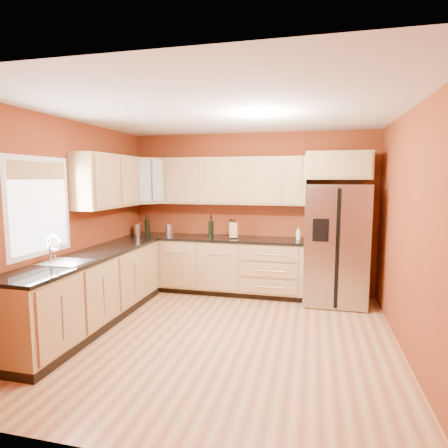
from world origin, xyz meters
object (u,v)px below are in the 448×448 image
Objects in this scene: wine_bottle_a at (147,225)px; knife_block at (233,230)px; refrigerator at (335,244)px; canister_left at (169,230)px; soap_dispenser at (298,234)px.

wine_bottle_a is 1.46m from knife_block.
knife_block is (-1.57, 0.06, 0.15)m from refrigerator.
canister_left reaches higher than soap_dispenser.
knife_block is 1.02m from soap_dispenser.
canister_left is (-2.64, 0.03, 0.13)m from refrigerator.
canister_left is 0.39m from wine_bottle_a.
soap_dispenser is (1.02, 0.06, -0.03)m from knife_block.
canister_left is at bearing 179.43° from refrigerator.
canister_left is 0.56× the size of wine_bottle_a.
refrigerator reaches higher than soap_dispenser.
wine_bottle_a reaches higher than soap_dispenser.
soap_dispenser is (-0.55, 0.11, 0.12)m from refrigerator.
knife_block is at bearing -176.69° from soap_dispenser.
canister_left is 1.07m from knife_block.
wine_bottle_a is at bearing -177.66° from soap_dispenser.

